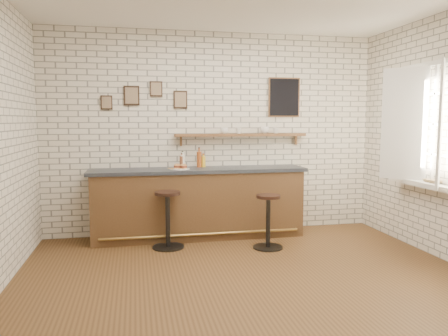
{
  "coord_description": "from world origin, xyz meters",
  "views": [
    {
      "loc": [
        -1.17,
        -4.49,
        1.7
      ],
      "look_at": [
        -0.07,
        0.9,
        1.1
      ],
      "focal_mm": 35.0,
      "sensor_mm": 36.0,
      "label": 1
    }
  ],
  "objects": [
    {
      "name": "ciabatta_sandwich",
      "position": [
        -0.54,
        1.64,
        1.05
      ],
      "size": [
        0.19,
        0.13,
        0.06
      ],
      "color": "tan",
      "rests_on": "sandwich_plate"
    },
    {
      "name": "bitters_bottle_brown",
      "position": [
        -0.5,
        1.86,
        1.1
      ],
      "size": [
        0.07,
        0.07,
        0.22
      ],
      "color": "brown",
      "rests_on": "bar_counter"
    },
    {
      "name": "bar_counter",
      "position": [
        -0.28,
        1.7,
        0.51
      ],
      "size": [
        3.1,
        0.65,
        1.01
      ],
      "color": "brown",
      "rests_on": "ground"
    },
    {
      "name": "bar_stool_left",
      "position": [
        -0.76,
        1.24,
        0.41
      ],
      "size": [
        0.45,
        0.45,
        0.76
      ],
      "color": "black",
      "rests_on": "ground"
    },
    {
      "name": "bitters_bottle_amber",
      "position": [
        -0.24,
        1.86,
        1.13
      ],
      "size": [
        0.07,
        0.07,
        0.29
      ],
      "color": "#954218",
      "rests_on": "bar_counter"
    },
    {
      "name": "window_sill",
      "position": [
        2.4,
        0.3,
        0.9
      ],
      "size": [
        0.2,
        1.35,
        0.06
      ],
      "color": "white",
      "rests_on": "ground"
    },
    {
      "name": "bar_stool_right",
      "position": [
        0.54,
        0.96,
        0.39
      ],
      "size": [
        0.41,
        0.41,
        0.72
      ],
      "color": "black",
      "rests_on": "ground"
    },
    {
      "name": "book_lower",
      "position": [
        2.38,
        0.25,
        0.94
      ],
      "size": [
        0.18,
        0.23,
        0.02
      ],
      "primitive_type": "imported",
      "rotation": [
        0.0,
        0.0,
        -0.12
      ],
      "color": "tan",
      "rests_on": "window_sill"
    },
    {
      "name": "shelf_cup_a",
      "position": [
        0.14,
        1.9,
        1.54
      ],
      "size": [
        0.15,
        0.15,
        0.09
      ],
      "primitive_type": "imported",
      "rotation": [
        0.0,
        0.0,
        0.47
      ],
      "color": "white",
      "rests_on": "wall_shelf"
    },
    {
      "name": "bitters_bottle_white",
      "position": [
        -0.49,
        1.86,
        1.11
      ],
      "size": [
        0.06,
        0.06,
        0.24
      ],
      "color": "white",
      "rests_on": "bar_counter"
    },
    {
      "name": "ground",
      "position": [
        0.0,
        0.0,
        0.0
      ],
      "size": [
        5.0,
        5.0,
        0.0
      ],
      "primitive_type": "plane",
      "color": "brown",
      "rests_on": "ground"
    },
    {
      "name": "shelf_cup_c",
      "position": [
        0.77,
        1.9,
        1.55
      ],
      "size": [
        0.17,
        0.17,
        0.1
      ],
      "primitive_type": "imported",
      "rotation": [
        0.0,
        0.0,
        1.14
      ],
      "color": "white",
      "rests_on": "wall_shelf"
    },
    {
      "name": "casement_window",
      "position": [
        2.36,
        0.3,
        1.65
      ],
      "size": [
        0.4,
        1.3,
        1.56
      ],
      "color": "white",
      "rests_on": "ground"
    },
    {
      "name": "book_upper",
      "position": [
        2.38,
        0.25,
        0.96
      ],
      "size": [
        0.17,
        0.22,
        0.02
      ],
      "primitive_type": "imported",
      "rotation": [
        0.0,
        0.0,
        0.04
      ],
      "color": "tan",
      "rests_on": "book_lower"
    },
    {
      "name": "potato_chips",
      "position": [
        -0.56,
        1.64,
        1.02
      ],
      "size": [
        0.27,
        0.18,
        0.0
      ],
      "color": "gold",
      "rests_on": "sandwich_plate"
    },
    {
      "name": "back_wall_decor",
      "position": [
        0.23,
        1.98,
        2.05
      ],
      "size": [
        2.96,
        0.02,
        0.56
      ],
      "color": "black",
      "rests_on": "ground"
    },
    {
      "name": "condiment_bottle_yellow",
      "position": [
        -0.18,
        1.86,
        1.09
      ],
      "size": [
        0.06,
        0.06,
        0.2
      ],
      "color": "gold",
      "rests_on": "bar_counter"
    },
    {
      "name": "shelf_cup_d",
      "position": [
        0.94,
        1.9,
        1.54
      ],
      "size": [
        0.11,
        0.11,
        0.09
      ],
      "primitive_type": "imported",
      "rotation": [
        0.0,
        0.0,
        0.17
      ],
      "color": "white",
      "rests_on": "wall_shelf"
    },
    {
      "name": "wall_shelf",
      "position": [
        0.4,
        1.9,
        1.48
      ],
      "size": [
        2.0,
        0.18,
        0.18
      ],
      "color": "brown",
      "rests_on": "ground"
    },
    {
      "name": "sandwich_plate",
      "position": [
        -0.55,
        1.64,
        1.02
      ],
      "size": [
        0.28,
        0.28,
        0.01
      ],
      "primitive_type": "cylinder",
      "color": "white",
      "rests_on": "bar_counter"
    },
    {
      "name": "shelf_cup_b",
      "position": [
        0.36,
        1.9,
        1.54
      ],
      "size": [
        0.12,
        0.12,
        0.08
      ],
      "primitive_type": "imported",
      "rotation": [
        0.0,
        0.0,
        1.2
      ],
      "color": "white",
      "rests_on": "wall_shelf"
    }
  ]
}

